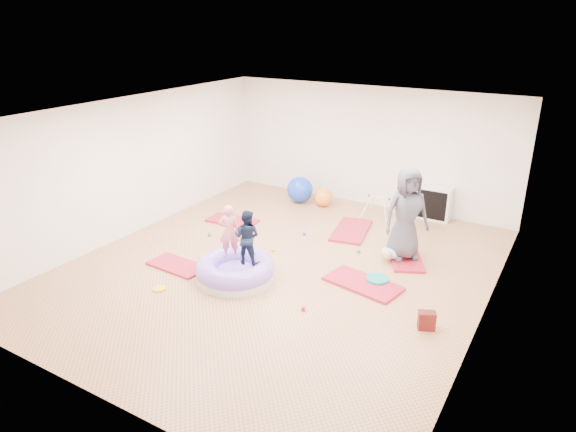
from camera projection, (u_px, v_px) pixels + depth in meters
The scene contains 19 objects.
room at pixel (279, 194), 8.80m from camera, with size 7.01×8.01×2.81m.
gym_mat_front_left at pixel (177, 265), 9.33m from camera, with size 1.09×0.54×0.05m, color #C11D3E.
gym_mat_mid_left at pixel (232, 221), 11.37m from camera, with size 1.10×0.55×0.05m, color #C11D3E.
gym_mat_center_back at pixel (351, 230), 10.84m from camera, with size 1.32×0.66×0.05m, color #C11D3E.
gym_mat_right at pixel (363, 284), 8.69m from camera, with size 1.29×0.64×0.05m, color #C11D3E.
gym_mat_rear_right at pixel (406, 259), 9.59m from camera, with size 1.11×0.56×0.05m, color #C11D3E.
inflatable_cushion at pixel (235, 270), 8.83m from camera, with size 1.37×1.37×0.43m.
child_pink at pixel (229, 229), 8.71m from camera, with size 0.35×0.23×0.97m, color #E87384.
child_navy at pixel (247, 234), 8.53m from camera, with size 0.46×0.36×0.95m, color black.
adult_caregiver at pixel (407, 214), 9.31m from camera, with size 0.84×0.55×1.73m, color #444351.
infant at pixel (389, 254), 9.49m from camera, with size 0.36×0.36×0.21m.
ball_pit_balls at pixel (276, 252), 9.81m from camera, with size 3.15×2.64×0.07m.
exercise_ball_blue at pixel (300, 190), 12.47m from camera, with size 0.63×0.63×0.63m, color blue.
exercise_ball_orange at pixel (324, 197), 12.23m from camera, with size 0.45×0.45×0.45m, color orange.
infant_play_gym at pixel (379, 204), 11.50m from camera, with size 0.64×0.61×0.49m.
cube_shelf at pixel (434, 203), 11.41m from camera, with size 0.75×0.37×0.75m.
balance_disc at pixel (377, 280), 8.77m from camera, with size 0.39×0.39×0.09m, color #118E80.
backpack at pixel (427, 320), 7.43m from camera, with size 0.24×0.15×0.28m, color maroon.
yellow_toy at pixel (159, 289), 8.54m from camera, with size 0.21×0.21×0.03m, color #FBBF05.
Camera 1 is at (4.36, -7.10, 4.26)m, focal length 32.00 mm.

